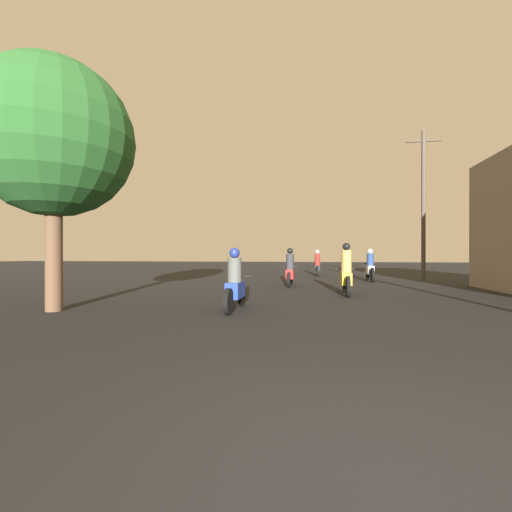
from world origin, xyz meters
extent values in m
plane|color=black|center=(0.00, 0.00, 0.00)|extent=(120.00, 120.00, 0.00)
cylinder|color=black|center=(-2.18, 6.59, 0.28)|extent=(0.10, 0.56, 0.56)
cylinder|color=black|center=(-2.18, 5.29, 0.28)|extent=(0.10, 0.56, 0.56)
cube|color=#1E389E|center=(-2.18, 5.94, 0.47)|extent=(0.30, 0.82, 0.37)
cylinder|color=black|center=(-2.18, 6.36, 0.75)|extent=(0.60, 0.04, 0.04)
cylinder|color=#4C514C|center=(-2.18, 5.85, 0.93)|extent=(0.32, 0.32, 0.55)
sphere|color=navy|center=(-2.18, 5.85, 1.32)|extent=(0.24, 0.24, 0.24)
cylinder|color=black|center=(0.62, 10.14, 0.32)|extent=(0.10, 0.64, 0.64)
cylinder|color=black|center=(0.62, 8.81, 0.32)|extent=(0.10, 0.64, 0.64)
cube|color=gold|center=(0.62, 9.47, 0.52)|extent=(0.30, 0.81, 0.39)
cylinder|color=black|center=(0.62, 9.91, 0.81)|extent=(0.60, 0.04, 0.04)
cylinder|color=#B28E47|center=(0.62, 9.39, 1.07)|extent=(0.32, 0.32, 0.71)
sphere|color=black|center=(0.62, 9.39, 1.54)|extent=(0.24, 0.24, 0.24)
cylinder|color=black|center=(-1.38, 13.01, 0.30)|extent=(0.10, 0.59, 0.59)
cylinder|color=black|center=(-1.38, 11.63, 0.30)|extent=(0.10, 0.59, 0.59)
cube|color=red|center=(-1.38, 12.32, 0.49)|extent=(0.30, 0.91, 0.38)
cylinder|color=black|center=(-1.38, 12.77, 0.78)|extent=(0.60, 0.04, 0.04)
cylinder|color=#2D2D33|center=(-1.38, 12.23, 1.00)|extent=(0.32, 0.32, 0.64)
sphere|color=black|center=(-1.38, 12.23, 1.44)|extent=(0.24, 0.24, 0.24)
cylinder|color=black|center=(2.25, 16.21, 0.34)|extent=(0.10, 0.68, 0.68)
cylinder|color=black|center=(2.25, 14.73, 0.34)|extent=(0.10, 0.68, 0.68)
cube|color=#ADADB2|center=(2.25, 15.47, 0.54)|extent=(0.30, 0.86, 0.41)
cylinder|color=black|center=(2.25, 15.95, 0.85)|extent=(0.60, 0.04, 0.04)
cylinder|color=navy|center=(2.25, 15.38, 1.04)|extent=(0.32, 0.32, 0.58)
sphere|color=silver|center=(2.25, 15.38, 1.45)|extent=(0.24, 0.24, 0.24)
cylinder|color=black|center=(-0.23, 20.21, 0.30)|extent=(0.10, 0.61, 0.61)
cylinder|color=black|center=(-0.23, 18.94, 0.30)|extent=(0.10, 0.61, 0.61)
cube|color=black|center=(-0.23, 19.57, 0.46)|extent=(0.30, 0.74, 0.32)
cylinder|color=black|center=(-0.23, 19.99, 0.73)|extent=(0.60, 0.04, 0.04)
cylinder|color=maroon|center=(-0.23, 19.50, 0.98)|extent=(0.32, 0.32, 0.71)
sphere|color=silver|center=(-0.23, 19.50, 1.46)|extent=(0.24, 0.24, 0.24)
cylinder|color=#4C4238|center=(4.87, 16.14, 3.68)|extent=(0.20, 0.20, 7.36)
cylinder|color=#4C4238|center=(4.87, 16.14, 6.86)|extent=(1.60, 0.10, 0.10)
cylinder|color=brown|center=(-6.20, 5.07, 1.34)|extent=(0.36, 0.36, 2.68)
sphere|color=#235623|center=(-6.20, 5.07, 3.91)|extent=(3.53, 3.53, 3.53)
camera|label=1|loc=(-0.35, -1.78, 1.28)|focal=24.00mm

